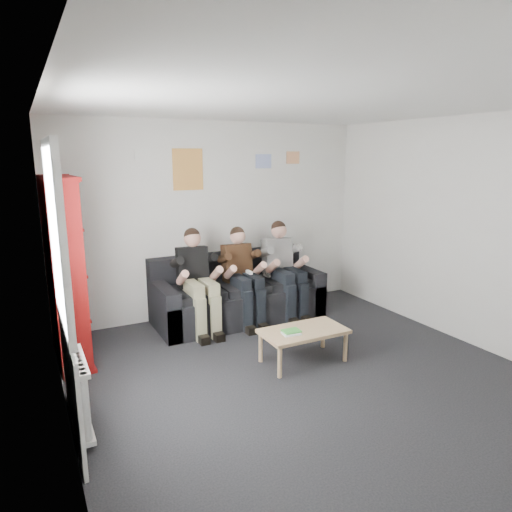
{
  "coord_description": "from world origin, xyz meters",
  "views": [
    {
      "loc": [
        -2.44,
        -3.45,
        2.24
      ],
      "look_at": [
        0.02,
        1.3,
        1.05
      ],
      "focal_mm": 32.0,
      "sensor_mm": 36.0,
      "label": 1
    }
  ],
  "objects": [
    {
      "name": "window",
      "position": [
        -2.22,
        0.2,
        1.03
      ],
      "size": [
        0.05,
        1.3,
        2.36
      ],
      "color": "white",
      "rests_on": "room_shell"
    },
    {
      "name": "poster_pink",
      "position": [
        1.25,
        2.49,
        2.2
      ],
      "size": [
        0.22,
        0.01,
        0.18
      ],
      "primitive_type": "cube",
      "color": "#DC4482",
      "rests_on": "room_shell"
    },
    {
      "name": "game_cases",
      "position": [
        0.0,
        0.45,
        0.39
      ],
      "size": [
        0.21,
        0.17,
        0.03
      ],
      "rotation": [
        0.0,
        0.0,
        -0.12
      ],
      "color": "white",
      "rests_on": "coffee_table"
    },
    {
      "name": "poster_sign",
      "position": [
        -1.0,
        2.49,
        2.25
      ],
      "size": [
        0.2,
        0.01,
        0.14
      ],
      "primitive_type": "cube",
      "color": "white",
      "rests_on": "room_shell"
    },
    {
      "name": "poster_blue",
      "position": [
        0.75,
        2.49,
        2.15
      ],
      "size": [
        0.25,
        0.01,
        0.2
      ],
      "primitive_type": "cube",
      "color": "#406BDA",
      "rests_on": "room_shell"
    },
    {
      "name": "bookshelf",
      "position": [
        -2.07,
        1.68,
        1.02
      ],
      "size": [
        0.3,
        0.91,
        2.03
      ],
      "rotation": [
        0.0,
        0.0,
        0.07
      ],
      "color": "maroon",
      "rests_on": "ground"
    },
    {
      "name": "room_shell",
      "position": [
        0.0,
        0.0,
        1.35
      ],
      "size": [
        5.0,
        5.0,
        5.0
      ],
      "color": "black",
      "rests_on": "ground"
    },
    {
      "name": "person_right",
      "position": [
        0.76,
        1.86,
        0.67
      ],
      "size": [
        0.4,
        0.85,
        1.34
      ],
      "rotation": [
        0.0,
        0.0,
        -0.1
      ],
      "color": "white",
      "rests_on": "sofa"
    },
    {
      "name": "person_left",
      "position": [
        -0.53,
        1.86,
        0.67
      ],
      "size": [
        0.39,
        0.84,
        1.33
      ],
      "rotation": [
        0.0,
        0.0,
        -0.13
      ],
      "color": "black",
      "rests_on": "sofa"
    },
    {
      "name": "sofa",
      "position": [
        0.11,
        2.06,
        0.32
      ],
      "size": [
        2.3,
        0.94,
        0.89
      ],
      "color": "black",
      "rests_on": "ground"
    },
    {
      "name": "poster_large",
      "position": [
        -0.4,
        2.49,
        2.05
      ],
      "size": [
        0.42,
        0.01,
        0.55
      ],
      "primitive_type": "cube",
      "color": "gold",
      "rests_on": "room_shell"
    },
    {
      "name": "coffee_table",
      "position": [
        0.18,
        0.48,
        0.33
      ],
      "size": [
        0.93,
        0.51,
        0.37
      ],
      "rotation": [
        0.0,
        0.0,
        -0.01
      ],
      "color": "tan",
      "rests_on": "ground"
    },
    {
      "name": "radiator",
      "position": [
        -2.15,
        0.2,
        0.35
      ],
      "size": [
        0.1,
        0.64,
        0.6
      ],
      "color": "white",
      "rests_on": "ground"
    },
    {
      "name": "person_middle",
      "position": [
        0.11,
        1.86,
        0.66
      ],
      "size": [
        0.38,
        0.81,
        1.3
      ],
      "rotation": [
        0.0,
        0.0,
        -0.05
      ],
      "color": "#432916",
      "rests_on": "sofa"
    }
  ]
}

